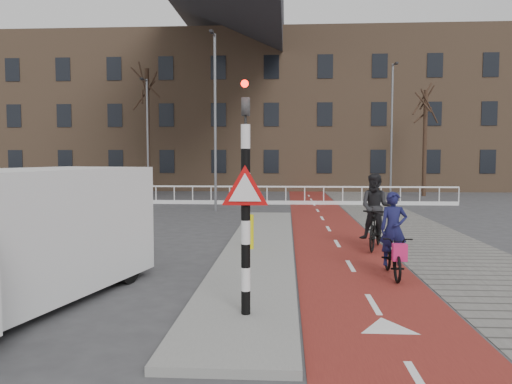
{
  "coord_description": "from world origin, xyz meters",
  "views": [
    {
      "loc": [
        0.0,
        -9.45,
        2.51
      ],
      "look_at": [
        -0.86,
        5.0,
        1.5
      ],
      "focal_mm": 35.0,
      "sensor_mm": 36.0,
      "label": 1
    }
  ],
  "objects": [
    {
      "name": "ground",
      "position": [
        0.0,
        0.0,
        0.0
      ],
      "size": [
        120.0,
        120.0,
        0.0
      ],
      "primitive_type": "plane",
      "color": "#38383A",
      "rests_on": "ground"
    },
    {
      "name": "bike_lane",
      "position": [
        1.5,
        10.0,
        0.01
      ],
      "size": [
        2.5,
        60.0,
        0.01
      ],
      "primitive_type": "cube",
      "color": "maroon",
      "rests_on": "ground"
    },
    {
      "name": "sidewalk",
      "position": [
        4.3,
        10.0,
        0.01
      ],
      "size": [
        3.0,
        60.0,
        0.01
      ],
      "primitive_type": "cube",
      "color": "slate",
      "rests_on": "ground"
    },
    {
      "name": "curb_island",
      "position": [
        -0.7,
        4.0,
        0.06
      ],
      "size": [
        1.8,
        16.0,
        0.12
      ],
      "primitive_type": "cube",
      "color": "gray",
      "rests_on": "ground"
    },
    {
      "name": "traffic_signal",
      "position": [
        -0.6,
        -2.02,
        1.99
      ],
      "size": [
        0.8,
        0.8,
        3.68
      ],
      "color": "black",
      "rests_on": "curb_island"
    },
    {
      "name": "bollard",
      "position": [
        -0.89,
        3.43,
        0.57
      ],
      "size": [
        0.12,
        0.12,
        0.9
      ],
      "primitive_type": "cylinder",
      "color": "yellow",
      "rests_on": "curb_island"
    },
    {
      "name": "cyclist_near",
      "position": [
        2.25,
        1.03,
        0.61
      ],
      "size": [
        0.62,
        1.7,
        1.78
      ],
      "rotation": [
        0.0,
        0.0,
        -0.02
      ],
      "color": "black",
      "rests_on": "bike_lane"
    },
    {
      "name": "cyclist_far",
      "position": [
        2.45,
        4.18,
        0.86
      ],
      "size": [
        1.12,
        2.0,
        2.06
      ],
      "rotation": [
        0.0,
        0.0,
        -0.32
      ],
      "color": "black",
      "rests_on": "bike_lane"
    },
    {
      "name": "van",
      "position": [
        -4.49,
        -1.38,
        1.21
      ],
      "size": [
        3.34,
        5.71,
        2.31
      ],
      "rotation": [
        0.0,
        0.0,
        -0.24
      ],
      "color": "white",
      "rests_on": "ground"
    },
    {
      "name": "railing",
      "position": [
        -5.0,
        17.0,
        0.31
      ],
      "size": [
        28.0,
        0.1,
        0.99
      ],
      "color": "silver",
      "rests_on": "ground"
    },
    {
      "name": "townhouse_row",
      "position": [
        -3.0,
        32.0,
        7.81
      ],
      "size": [
        46.0,
        10.0,
        15.9
      ],
      "color": "#7F6047",
      "rests_on": "ground"
    },
    {
      "name": "tree_mid",
      "position": [
        -8.84,
        22.14,
        4.06
      ],
      "size": [
        0.27,
        0.27,
        8.12
      ],
      "primitive_type": "cylinder",
      "color": "black",
      "rests_on": "ground"
    },
    {
      "name": "tree_right",
      "position": [
        8.92,
        23.32,
        3.4
      ],
      "size": [
        0.27,
        0.27,
        6.79
      ],
      "primitive_type": "cylinder",
      "color": "black",
      "rests_on": "ground"
    },
    {
      "name": "streetlight_near",
      "position": [
        -3.28,
        13.66,
        4.08
      ],
      "size": [
        0.12,
        0.12,
        8.15
      ],
      "primitive_type": "cylinder",
      "color": "slate",
      "rests_on": "ground"
    },
    {
      "name": "streetlight_left",
      "position": [
        -8.28,
        20.11,
        3.58
      ],
      "size": [
        0.12,
        0.12,
        7.15
      ],
      "primitive_type": "cylinder",
      "color": "slate",
      "rests_on": "ground"
    },
    {
      "name": "streetlight_right",
      "position": [
        6.4,
        21.4,
        4.06
      ],
      "size": [
        0.12,
        0.12,
        8.11
      ],
      "primitive_type": "cylinder",
      "color": "slate",
      "rests_on": "ground"
    }
  ]
}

